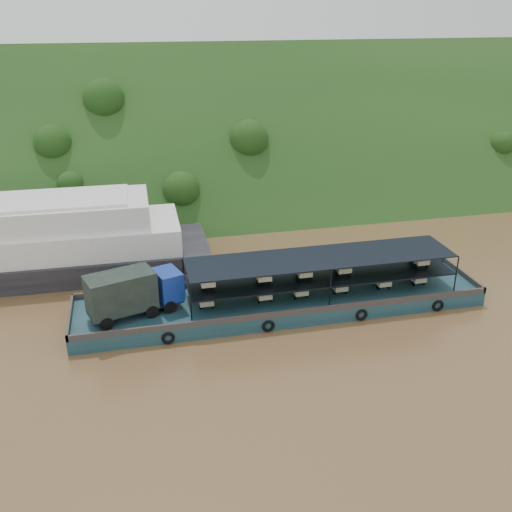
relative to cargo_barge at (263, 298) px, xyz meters
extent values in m
plane|color=brown|center=(2.38, 1.48, -1.25)|extent=(160.00, 160.00, 0.00)
cube|color=#173814|center=(2.38, 37.48, -1.25)|extent=(140.00, 39.60, 39.60)
cube|color=#123640|center=(1.55, 0.07, -0.65)|extent=(35.00, 7.00, 1.20)
cube|color=#592D19|center=(1.55, 3.47, 0.20)|extent=(35.00, 0.20, 0.50)
cube|color=#592D19|center=(1.55, -3.33, 0.20)|extent=(35.00, 0.20, 0.50)
cube|color=#592D19|center=(18.95, 0.07, 0.20)|extent=(0.20, 7.00, 0.50)
cube|color=#592D19|center=(-15.85, 0.07, 0.20)|extent=(0.20, 7.00, 0.50)
torus|color=black|center=(-8.45, -3.48, -0.70)|extent=(1.06, 0.26, 1.06)
torus|color=black|center=(-0.45, -3.48, -0.70)|extent=(1.06, 0.26, 1.06)
torus|color=black|center=(7.55, -3.48, -0.70)|extent=(1.06, 0.26, 1.06)
torus|color=black|center=(14.55, -3.48, -0.70)|extent=(1.06, 0.26, 1.06)
cylinder|color=black|center=(-13.00, -2.22, 0.49)|extent=(1.15, 0.69, 1.09)
cylinder|color=black|center=(-13.70, -0.04, 0.49)|extent=(1.15, 0.69, 1.09)
cylinder|color=black|center=(-9.47, -1.09, 0.49)|extent=(1.15, 0.69, 1.09)
cylinder|color=black|center=(-10.17, 1.09, 0.49)|extent=(1.15, 0.69, 1.09)
cylinder|color=black|center=(-8.02, -0.63, 0.49)|extent=(1.15, 0.69, 1.09)
cylinder|color=black|center=(-8.71, 1.55, 0.49)|extent=(1.15, 0.69, 1.09)
cube|color=black|center=(-10.65, -0.27, 0.66)|extent=(7.79, 4.53, 0.22)
cube|color=navy|center=(-7.95, 0.59, 1.91)|extent=(2.56, 3.05, 2.40)
cube|color=black|center=(-7.07, 0.87, 2.35)|extent=(0.72, 2.10, 0.98)
cube|color=black|center=(-11.69, -0.60, 2.24)|extent=(5.78, 4.08, 3.05)
cube|color=black|center=(5.05, 0.07, 1.61)|extent=(23.00, 5.00, 0.12)
cube|color=black|center=(5.05, 0.07, 3.25)|extent=(23.00, 5.00, 0.08)
cylinder|color=black|center=(-6.45, -2.43, 1.60)|extent=(0.12, 0.12, 3.30)
cylinder|color=black|center=(-6.45, 2.57, 1.60)|extent=(0.12, 0.12, 3.30)
cylinder|color=black|center=(5.05, -2.43, 1.60)|extent=(0.12, 0.12, 3.30)
cylinder|color=black|center=(5.05, 2.57, 1.60)|extent=(0.12, 0.12, 3.30)
cylinder|color=black|center=(16.55, -2.43, 1.60)|extent=(0.12, 0.12, 3.30)
cylinder|color=black|center=(16.55, 2.57, 1.60)|extent=(0.12, 0.12, 3.30)
cylinder|color=black|center=(-4.99, 1.12, 0.21)|extent=(0.12, 0.52, 0.52)
cylinder|color=black|center=(-5.49, -0.68, 0.21)|extent=(0.14, 0.52, 0.52)
cylinder|color=black|center=(-4.49, -0.68, 0.21)|extent=(0.14, 0.52, 0.52)
cube|color=beige|center=(-4.99, -0.33, 0.55)|extent=(1.15, 1.50, 0.44)
cube|color=#B2130B|center=(-4.99, 0.82, 0.73)|extent=(0.55, 0.80, 0.80)
cube|color=#B2130B|center=(-4.99, 0.62, 1.23)|extent=(0.50, 0.10, 0.10)
cylinder|color=black|center=(-0.05, 1.12, 0.21)|extent=(0.12, 0.52, 0.52)
cylinder|color=black|center=(-0.55, -0.68, 0.21)|extent=(0.14, 0.52, 0.52)
cylinder|color=black|center=(0.45, -0.68, 0.21)|extent=(0.14, 0.52, 0.52)
cube|color=beige|center=(-0.05, -0.33, 0.55)|extent=(1.15, 1.50, 0.44)
cube|color=red|center=(-0.05, 0.82, 0.73)|extent=(0.55, 0.80, 0.80)
cube|color=red|center=(-0.05, 0.62, 1.23)|extent=(0.50, 0.10, 0.10)
cylinder|color=black|center=(3.12, 1.12, 0.21)|extent=(0.12, 0.52, 0.52)
cylinder|color=black|center=(2.62, -0.68, 0.21)|extent=(0.14, 0.52, 0.52)
cylinder|color=black|center=(3.62, -0.68, 0.21)|extent=(0.14, 0.52, 0.52)
cube|color=beige|center=(3.12, -0.33, 0.55)|extent=(1.15, 1.50, 0.44)
cube|color=red|center=(3.12, 0.82, 0.73)|extent=(0.55, 0.80, 0.80)
cube|color=red|center=(3.12, 0.62, 1.23)|extent=(0.50, 0.10, 0.10)
cylinder|color=black|center=(6.69, 1.12, 0.21)|extent=(0.12, 0.52, 0.52)
cylinder|color=black|center=(6.19, -0.68, 0.21)|extent=(0.14, 0.52, 0.52)
cylinder|color=black|center=(7.19, -0.68, 0.21)|extent=(0.14, 0.52, 0.52)
cube|color=#C7C18D|center=(6.69, -0.33, 0.55)|extent=(1.15, 1.50, 0.44)
cube|color=red|center=(6.69, 0.82, 0.73)|extent=(0.55, 0.80, 0.80)
cube|color=red|center=(6.69, 0.62, 1.23)|extent=(0.50, 0.10, 0.10)
cylinder|color=black|center=(10.73, 1.12, 0.21)|extent=(0.12, 0.52, 0.52)
cylinder|color=black|center=(10.23, -0.68, 0.21)|extent=(0.14, 0.52, 0.52)
cylinder|color=black|center=(11.23, -0.68, 0.21)|extent=(0.14, 0.52, 0.52)
cube|color=beige|center=(10.73, -0.33, 0.55)|extent=(1.15, 1.50, 0.44)
cube|color=red|center=(10.73, 0.82, 0.73)|extent=(0.55, 0.80, 0.80)
cube|color=red|center=(10.73, 0.62, 1.23)|extent=(0.50, 0.10, 0.10)
cylinder|color=black|center=(14.10, 1.12, 0.21)|extent=(0.12, 0.52, 0.52)
cylinder|color=black|center=(13.60, -0.68, 0.21)|extent=(0.14, 0.52, 0.52)
cylinder|color=black|center=(14.60, -0.68, 0.21)|extent=(0.14, 0.52, 0.52)
cube|color=beige|center=(14.10, -0.33, 0.55)|extent=(1.15, 1.50, 0.44)
cube|color=#B1220B|center=(14.10, 0.82, 0.73)|extent=(0.55, 0.80, 0.80)
cube|color=#B1220B|center=(14.10, 0.62, 1.23)|extent=(0.50, 0.10, 0.10)
cylinder|color=black|center=(-4.81, 1.12, 1.93)|extent=(0.12, 0.52, 0.52)
cylinder|color=black|center=(-5.31, -0.68, 1.93)|extent=(0.14, 0.52, 0.52)
cylinder|color=black|center=(-4.31, -0.68, 1.93)|extent=(0.14, 0.52, 0.52)
cube|color=beige|center=(-4.81, -0.33, 2.27)|extent=(1.15, 1.50, 0.44)
cube|color=#BB0C0F|center=(-4.81, 0.82, 2.45)|extent=(0.55, 0.80, 0.80)
cube|color=#BB0C0F|center=(-4.81, 0.62, 2.95)|extent=(0.50, 0.10, 0.10)
cylinder|color=black|center=(-0.11, 1.12, 1.93)|extent=(0.12, 0.52, 0.52)
cylinder|color=black|center=(-0.61, -0.68, 1.93)|extent=(0.14, 0.52, 0.52)
cylinder|color=black|center=(0.39, -0.68, 1.93)|extent=(0.14, 0.52, 0.52)
cube|color=beige|center=(-0.11, -0.33, 2.27)|extent=(1.15, 1.50, 0.44)
cube|color=navy|center=(-0.11, 0.82, 2.45)|extent=(0.55, 0.80, 0.80)
cube|color=navy|center=(-0.11, 0.62, 2.95)|extent=(0.50, 0.10, 0.10)
cylinder|color=black|center=(3.40, 1.12, 1.93)|extent=(0.12, 0.52, 0.52)
cylinder|color=black|center=(2.90, -0.68, 1.93)|extent=(0.14, 0.52, 0.52)
cylinder|color=black|center=(3.90, -0.68, 1.93)|extent=(0.14, 0.52, 0.52)
cube|color=beige|center=(3.40, -0.33, 2.27)|extent=(1.15, 1.50, 0.44)
cube|color=#B2180B|center=(3.40, 0.82, 2.45)|extent=(0.55, 0.80, 0.80)
cube|color=#B2180B|center=(3.40, 0.62, 2.95)|extent=(0.50, 0.10, 0.10)
cylinder|color=black|center=(6.88, 1.12, 1.93)|extent=(0.12, 0.52, 0.52)
cylinder|color=black|center=(6.38, -0.68, 1.93)|extent=(0.14, 0.52, 0.52)
cylinder|color=black|center=(7.38, -0.68, 1.93)|extent=(0.14, 0.52, 0.52)
cube|color=tan|center=(6.88, -0.33, 2.27)|extent=(1.15, 1.50, 0.44)
cube|color=beige|center=(6.88, 0.82, 2.45)|extent=(0.55, 0.80, 0.80)
cube|color=beige|center=(6.88, 0.62, 2.95)|extent=(0.50, 0.10, 0.10)
cylinder|color=black|center=(14.15, 1.12, 1.93)|extent=(0.12, 0.52, 0.52)
cylinder|color=black|center=(13.65, -0.68, 1.93)|extent=(0.14, 0.52, 0.52)
cylinder|color=black|center=(14.65, -0.68, 1.93)|extent=(0.14, 0.52, 0.52)
cube|color=beige|center=(14.15, -0.33, 2.27)|extent=(1.15, 1.50, 0.44)
cube|color=beige|center=(14.15, 0.82, 2.45)|extent=(0.55, 0.80, 0.80)
cube|color=beige|center=(14.15, 0.62, 2.95)|extent=(0.50, 0.10, 0.10)
cube|color=black|center=(-21.73, 12.38, -0.13)|extent=(37.46, 10.00, 2.24)
cube|color=white|center=(-21.73, 12.38, 2.29)|extent=(31.85, 8.97, 2.61)
cube|color=white|center=(-21.73, 12.38, 4.81)|extent=(26.24, 7.94, 2.42)
cube|color=white|center=(-21.73, 12.38, 6.16)|extent=(22.49, 6.93, 0.28)
camera|label=1|loc=(-10.34, -41.75, 22.89)|focal=40.00mm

